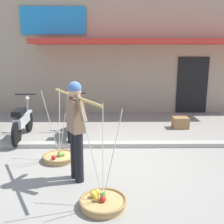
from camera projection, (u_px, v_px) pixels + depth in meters
ground_plane at (103, 158)px, 5.38m from camera, size 90.00×90.00×0.00m
sidewalk_curb at (104, 144)px, 6.05m from camera, size 20.00×0.24×0.10m
fruit_vendor at (76, 125)px, 4.27m from camera, size 0.96×1.67×1.70m
fruit_basket_left_side at (103, 201)px, 3.68m from camera, size 0.69×0.69×1.45m
fruit_basket_right_side at (60, 157)px, 5.27m from camera, size 0.69×0.69×1.45m
motorcycle_second_in_row at (22, 122)px, 6.51m from camera, size 0.54×1.82×1.09m
motorcycle_third_in_row at (74, 120)px, 6.69m from camera, size 0.54×1.82×1.09m
storefront_building at (132, 54)px, 11.49m from camera, size 13.00×6.00×4.20m
wooden_crate at (180, 123)px, 7.52m from camera, size 0.44×0.36×0.32m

